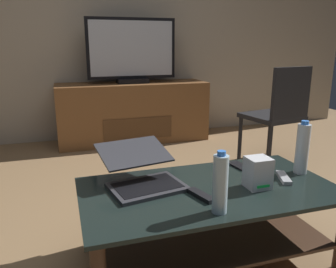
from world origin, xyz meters
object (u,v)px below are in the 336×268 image
Objects in this scene: media_cabinet at (133,112)px; tv_remote at (284,178)px; dining_chair at (279,111)px; router_box at (258,173)px; television at (132,52)px; water_bottle_near at (220,184)px; laptop at (142,173)px; water_bottle_far at (302,148)px; soundbar_remote at (201,195)px; cell_phone at (239,166)px; coffee_table at (209,210)px.

tv_remote is (0.31, -2.34, 0.08)m from media_cabinet.
dining_chair reaches higher than media_cabinet.
media_cabinet reaches higher than tv_remote.
dining_chair is 1.49m from router_box.
television reaches higher than water_bottle_near.
water_bottle_far reaches higher than laptop.
dining_chair reaches higher than soundbar_remote.
media_cabinet is at bearing 79.28° from laptop.
dining_chair is at bearing 60.25° from water_bottle_far.
water_bottle_near reaches higher than soundbar_remote.
television reaches higher than router_box.
cell_phone is at bearing 77.83° from router_box.
laptop is at bearing 172.80° from water_bottle_far.
tv_remote is at bearing -123.96° from dining_chair.
television is at bearing 87.37° from coffee_table.
coffee_table is 2.67× the size of laptop.
router_box reaches higher than tv_remote.
router_box reaches higher than coffee_table.
media_cabinet is at bearing 87.39° from coffee_table.
water_bottle_far is (0.45, -2.28, 0.21)m from media_cabinet.
laptop is 0.33m from soundbar_remote.
coffee_table is 4.29× the size of water_bottle_far.
router_box is 0.35m from water_bottle_far.
cell_phone is at bearing 52.61° from water_bottle_near.
cell_phone is 0.27m from tv_remote.
tv_remote is at bearing -82.55° from media_cabinet.
water_bottle_near reaches higher than coffee_table.
tv_remote is 0.50m from soundbar_remote.
tv_remote is at bearing -82.48° from television.
laptop is (-0.31, 0.14, 0.18)m from coffee_table.
television is at bearing 79.17° from laptop.
television reaches higher than laptop.
dining_chair is (1.06, -1.20, -0.49)m from television.
laptop is at bearing -100.72° from media_cabinet.
media_cabinet is 0.66m from television.
water_bottle_far is at bearing 3.41° from coffee_table.
laptop is 1.74× the size of water_bottle_near.
water_bottle_far is (0.62, 0.27, 0.01)m from water_bottle_near.
coffee_table is 0.38m from cell_phone.
water_bottle_far reaches higher than media_cabinet.
cell_phone reaches higher than coffee_table.
router_box reaches higher than cell_phone.
water_bottle_far reaches higher than soundbar_remote.
media_cabinet is 1.72× the size of television.
laptop is (-0.41, -2.15, -0.54)m from television.
router_box is at bearing -12.50° from soundbar_remote.
water_bottle_near is (-0.17, -2.56, 0.19)m from media_cabinet.
laptop is at bearing -147.03° from dining_chair.
water_bottle_far is 0.66m from soundbar_remote.
water_bottle_far is (0.56, 0.03, 0.26)m from coffee_table.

